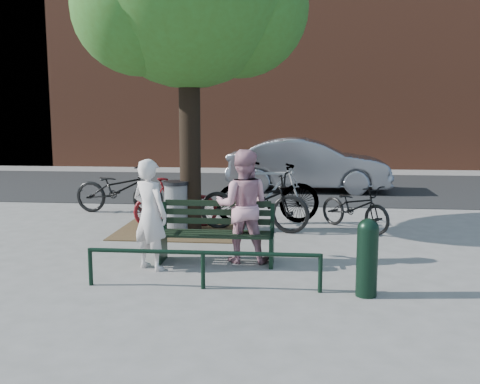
# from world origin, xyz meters

# --- Properties ---
(ground) EXTENTS (90.00, 90.00, 0.00)m
(ground) POSITION_xyz_m (0.00, 0.00, 0.00)
(ground) COLOR gray
(ground) RESTS_ON ground
(dirt_pit) EXTENTS (2.40, 2.00, 0.02)m
(dirt_pit) POSITION_xyz_m (-1.00, 2.20, 0.01)
(dirt_pit) COLOR brown
(dirt_pit) RESTS_ON ground
(road) EXTENTS (40.00, 7.00, 0.01)m
(road) POSITION_xyz_m (0.00, 8.50, 0.01)
(road) COLOR black
(road) RESTS_ON ground
(townhouse_row) EXTENTS (45.00, 4.00, 14.00)m
(townhouse_row) POSITION_xyz_m (0.17, 16.00, 6.25)
(townhouse_row) COLOR brown
(townhouse_row) RESTS_ON ground
(park_bench) EXTENTS (1.74, 0.54, 0.97)m
(park_bench) POSITION_xyz_m (-0.00, 0.08, 0.48)
(park_bench) COLOR black
(park_bench) RESTS_ON ground
(guard_railing) EXTENTS (3.06, 0.06, 0.51)m
(guard_railing) POSITION_xyz_m (0.00, -1.20, 0.40)
(guard_railing) COLOR black
(guard_railing) RESTS_ON ground
(person_left) EXTENTS (0.70, 0.62, 1.61)m
(person_left) POSITION_xyz_m (-0.90, -0.40, 0.81)
(person_left) COLOR beige
(person_left) RESTS_ON ground
(person_right) EXTENTS (0.85, 0.66, 1.72)m
(person_right) POSITION_xyz_m (0.39, 0.15, 0.86)
(person_right) COLOR #BD8290
(person_right) RESTS_ON ground
(bollard) EXTENTS (0.26, 0.26, 0.98)m
(bollard) POSITION_xyz_m (2.06, -1.27, 0.53)
(bollard) COLOR black
(bollard) RESTS_ON ground
(litter_bin) EXTENTS (0.48, 0.48, 0.98)m
(litter_bin) POSITION_xyz_m (-1.04, 2.00, 0.50)
(litter_bin) COLOR gray
(litter_bin) RESTS_ON ground
(bicycle_a) EXTENTS (2.17, 0.98, 1.10)m
(bicycle_a) POSITION_xyz_m (-2.75, 3.81, 0.55)
(bicycle_a) COLOR black
(bicycle_a) RESTS_ON ground
(bicycle_b) EXTENTS (1.72, 0.82, 1.00)m
(bicycle_b) POSITION_xyz_m (-1.15, 2.45, 0.50)
(bicycle_b) COLOR #620E12
(bicycle_b) RESTS_ON ground
(bicycle_c) EXTENTS (2.27, 1.16, 1.14)m
(bicycle_c) POSITION_xyz_m (0.41, 2.28, 0.57)
(bicycle_c) COLOR black
(bicycle_c) RESTS_ON ground
(bicycle_d) EXTENTS (2.22, 1.01, 1.29)m
(bicycle_d) POSITION_xyz_m (0.65, 3.01, 0.64)
(bicycle_d) COLOR gray
(bicycle_d) RESTS_ON ground
(bicycle_e) EXTENTS (1.57, 1.66, 0.89)m
(bicycle_e) POSITION_xyz_m (2.35, 2.59, 0.44)
(bicycle_e) COLOR black
(bicycle_e) RESTS_ON ground
(parked_car) EXTENTS (4.67, 1.78, 1.52)m
(parked_car) POSITION_xyz_m (1.60, 7.71, 0.76)
(parked_car) COLOR slate
(parked_car) RESTS_ON ground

